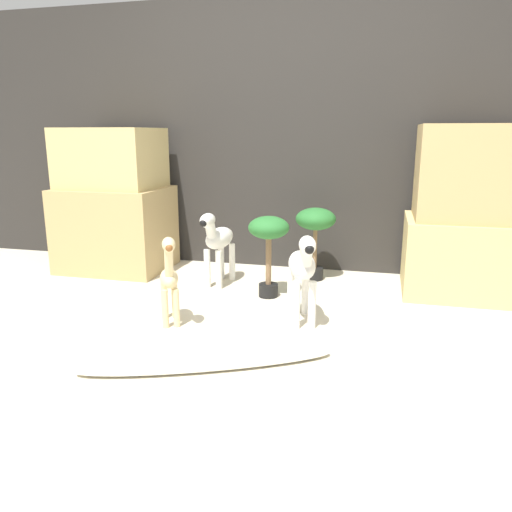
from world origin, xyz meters
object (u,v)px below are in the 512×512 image
Objects in this scene: zebra_left at (218,240)px; giraffe_figurine at (169,278)px; potted_palm_back at (269,236)px; zebra_right at (303,268)px; potted_palm_front at (316,225)px; surfboard at (207,362)px.

zebra_left reaches higher than giraffe_figurine.
zebra_right is at bearing -55.11° from potted_palm_back.
zebra_right is at bearing -86.96° from potted_palm_front.
zebra_right reaches higher than surfboard.
surfboard is at bearing -74.10° from zebra_left.
surfboard is (-0.06, -1.14, -0.42)m from potted_palm_back.
zebra_right is 0.46× the size of surfboard.
zebra_right is 0.96m from potted_palm_front.
giraffe_figurine is at bearing -121.19° from potted_palm_front.
giraffe_figurine is 1.00× the size of potted_palm_front.
potted_palm_back reaches higher than potted_palm_front.
zebra_right reaches higher than potted_palm_front.
zebra_left reaches higher than surfboard.
zebra_left is at bearing 105.90° from surfboard.
giraffe_figurine is 0.46× the size of surfboard.
giraffe_figurine is at bearing 130.03° from surfboard.
potted_palm_back is (-0.31, 0.44, 0.09)m from zebra_right.
zebra_left is at bearing 139.72° from zebra_right.
potted_palm_front is 1.73m from surfboard.
giraffe_figurine is at bearing -163.48° from zebra_right.
zebra_left is 0.49m from potted_palm_back.
potted_palm_front is at bearing 24.66° from zebra_left.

